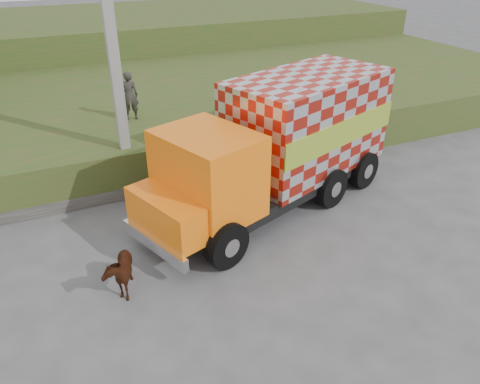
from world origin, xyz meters
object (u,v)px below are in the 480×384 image
cargo_truck (281,143)px  pedestrian (129,96)px  utility_pole (115,64)px  cow (119,270)px

cargo_truck → pedestrian: cargo_truck is taller
utility_pole → pedestrian: utility_pole is taller
cow → utility_pole: bearing=89.7°
utility_pole → pedestrian: bearing=72.7°
cow → pedestrian: pedestrian is taller
cargo_truck → pedestrian: 6.05m
cow → cargo_truck: bearing=36.8°
cargo_truck → pedestrian: bearing=103.3°
pedestrian → utility_pole: bearing=83.0°
utility_pole → cow: 6.04m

